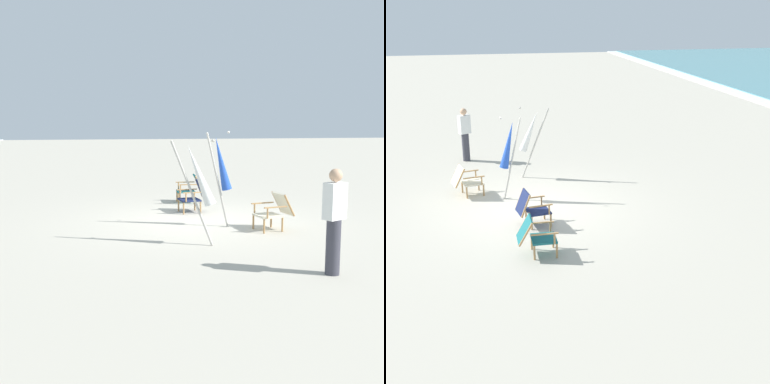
{
  "view_description": "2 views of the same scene",
  "coord_description": "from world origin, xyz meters",
  "views": [
    {
      "loc": [
        -11.98,
        1.81,
        2.44
      ],
      "look_at": [
        0.53,
        0.09,
        0.59
      ],
      "focal_mm": 50.0,
      "sensor_mm": 36.0,
      "label": 1
    },
    {
      "loc": [
        11.86,
        -1.28,
        4.65
      ],
      "look_at": [
        1.16,
        0.96,
        0.74
      ],
      "focal_mm": 50.0,
      "sensor_mm": 36.0,
      "label": 2
    }
  ],
  "objects": [
    {
      "name": "beach_chair_front_left",
      "position": [
        1.05,
        -0.06,
        0.43
      ],
      "size": [
        0.68,
        0.78,
        0.81
      ],
      "color": "#19234C",
      "rests_on": "ground"
    },
    {
      "name": "umbrella_furled_blue",
      "position": [
        -0.75,
        -0.36,
        1.36
      ],
      "size": [
        0.24,
        0.58,
        2.08
      ],
      "color": "#B7B2A8",
      "rests_on": "ground"
    },
    {
      "name": "beach_chair_mid_center",
      "position": [
        2.49,
        -0.17,
        0.42
      ],
      "size": [
        0.6,
        0.77,
        0.78
      ],
      "color": "#196066",
      "rests_on": "ground"
    },
    {
      "name": "person_near_chairs",
      "position": [
        -4.42,
        -1.4,
        0.84
      ],
      "size": [
        0.34,
        0.39,
        1.63
      ],
      "color": "#383842",
      "rests_on": "ground"
    },
    {
      "name": "umbrella_furled_white",
      "position": [
        -2.33,
        0.36,
        1.3
      ],
      "size": [
        0.37,
        0.86,
        1.99
      ],
      "color": "#B7B2A8",
      "rests_on": "ground"
    },
    {
      "name": "ground_plane",
      "position": [
        0.0,
        0.0,
        0.0
      ],
      "size": [
        80.0,
        80.0,
        0.0
      ],
      "primitive_type": "plane",
      "color": "#B7AF9E"
    },
    {
      "name": "beach_chair_back_left",
      "position": [
        -1.21,
        -1.44,
        0.42
      ],
      "size": [
        0.73,
        0.86,
        0.79
      ],
      "color": "beige",
      "rests_on": "ground"
    }
  ]
}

